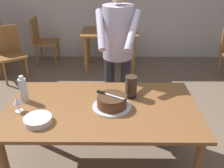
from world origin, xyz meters
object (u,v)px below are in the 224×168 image
(cake_on_platter, at_px, (112,102))
(background_chair_2, at_px, (43,39))
(plate_stack, at_px, (38,120))
(background_chair_1, at_px, (9,51))
(hurricane_lamp, at_px, (131,87))
(main_dining_table, at_px, (102,116))
(cake_knife, at_px, (105,93))
(water_bottle, at_px, (23,90))
(wine_glass_near, at_px, (17,101))
(background_table, at_px, (110,40))
(person_cutting_cake, at_px, (118,46))

(cake_on_platter, height_order, background_chair_2, background_chair_2)
(plate_stack, relative_size, background_chair_1, 0.24)
(plate_stack, distance_m, hurricane_lamp, 0.87)
(hurricane_lamp, distance_m, background_chair_1, 2.81)
(main_dining_table, xyz_separation_m, cake_knife, (0.02, 0.03, 0.22))
(water_bottle, height_order, background_chair_2, water_bottle)
(wine_glass_near, relative_size, background_table, 0.14)
(background_chair_1, bearing_deg, main_dining_table, -51.89)
(plate_stack, distance_m, background_chair_2, 3.23)
(wine_glass_near, relative_size, water_bottle, 0.58)
(main_dining_table, distance_m, plate_stack, 0.57)
(cake_knife, distance_m, background_chair_2, 3.16)
(water_bottle, bearing_deg, background_table, 73.60)
(plate_stack, bearing_deg, main_dining_table, 25.91)
(cake_knife, xyz_separation_m, person_cutting_cake, (0.12, 0.65, 0.21))
(cake_on_platter, xyz_separation_m, water_bottle, (-0.79, 0.10, 0.06))
(background_chair_1, bearing_deg, hurricane_lamp, -45.46)
(plate_stack, xyz_separation_m, background_chair_1, (-1.20, 2.40, -0.28))
(cake_on_platter, xyz_separation_m, background_chair_1, (-1.78, 2.17, -0.31))
(main_dining_table, xyz_separation_m, hurricane_lamp, (0.26, 0.17, 0.21))
(main_dining_table, xyz_separation_m, background_chair_2, (-1.31, 2.87, -0.16))
(background_table, bearing_deg, main_dining_table, -90.47)
(person_cutting_cake, height_order, background_chair_1, person_cutting_cake)
(wine_glass_near, height_order, hurricane_lamp, hurricane_lamp)
(cake_knife, height_order, background_chair_2, background_chair_2)
(background_chair_2, bearing_deg, water_bottle, -77.83)
(cake_knife, height_order, plate_stack, cake_knife)
(cake_on_platter, bearing_deg, wine_glass_near, -174.88)
(wine_glass_near, distance_m, background_table, 2.76)
(water_bottle, bearing_deg, hurricane_lamp, 4.77)
(water_bottle, xyz_separation_m, background_chair_1, (-0.99, 2.07, -0.37))
(main_dining_table, distance_m, person_cutting_cake, 0.82)
(person_cutting_cake, distance_m, background_chair_1, 2.43)
(background_chair_1, xyz_separation_m, background_chair_2, (0.39, 0.71, 0.00))
(cake_knife, xyz_separation_m, hurricane_lamp, (0.24, 0.14, -0.01))
(water_bottle, bearing_deg, background_chair_1, 115.50)
(cake_on_platter, distance_m, wine_glass_near, 0.79)
(background_chair_1, bearing_deg, wine_glass_near, -66.14)
(cake_on_platter, height_order, cake_knife, cake_knife)
(cake_on_platter, relative_size, background_chair_1, 0.38)
(main_dining_table, relative_size, cake_knife, 6.89)
(water_bottle, height_order, background_chair_1, water_bottle)
(cake_on_platter, distance_m, background_chair_2, 3.22)
(cake_on_platter, relative_size, person_cutting_cake, 0.20)
(main_dining_table, height_order, water_bottle, water_bottle)
(plate_stack, height_order, person_cutting_cake, person_cutting_cake)
(cake_on_platter, xyz_separation_m, person_cutting_cake, (0.06, 0.69, 0.27))
(cake_knife, distance_m, person_cutting_cake, 0.70)
(background_chair_2, bearing_deg, cake_knife, -64.92)
(wine_glass_near, bearing_deg, person_cutting_cake, 41.97)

